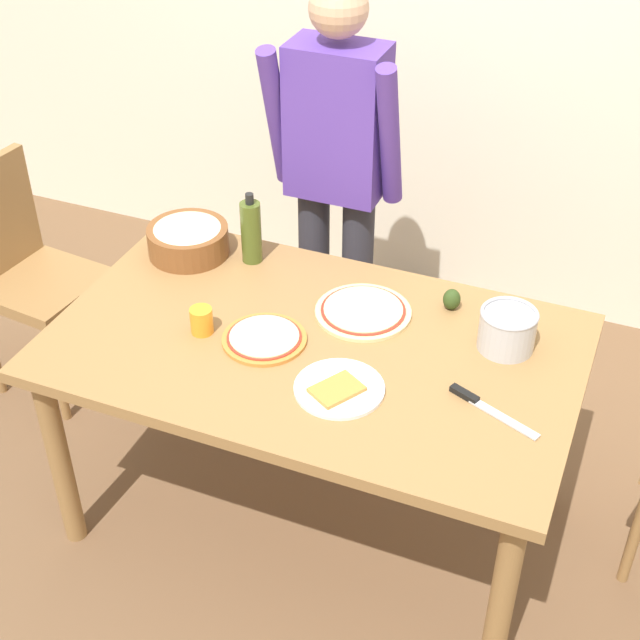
% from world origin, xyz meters
% --- Properties ---
extents(ground, '(8.00, 8.00, 0.00)m').
position_xyz_m(ground, '(0.00, 0.00, 0.00)').
color(ground, brown).
extents(wall_back, '(5.60, 0.10, 2.60)m').
position_xyz_m(wall_back, '(0.00, 1.60, 1.30)').
color(wall_back, silver).
rests_on(wall_back, ground).
extents(dining_table, '(1.60, 0.96, 0.76)m').
position_xyz_m(dining_table, '(0.00, 0.00, 0.67)').
color(dining_table, olive).
rests_on(dining_table, ground).
extents(person_cook, '(0.49, 0.25, 1.62)m').
position_xyz_m(person_cook, '(-0.23, 0.76, 0.94)').
color(person_cook, '#2D2D38').
rests_on(person_cook, ground).
extents(chair_wooden_left, '(0.44, 0.44, 0.95)m').
position_xyz_m(chair_wooden_left, '(-1.32, 0.28, 0.54)').
color(chair_wooden_left, olive).
rests_on(chair_wooden_left, ground).
extents(pizza_raw_on_board, '(0.31, 0.31, 0.02)m').
position_xyz_m(pizza_raw_on_board, '(0.09, 0.20, 0.77)').
color(pizza_raw_on_board, beige).
rests_on(pizza_raw_on_board, dining_table).
extents(pizza_cooked_on_tray, '(0.26, 0.26, 0.02)m').
position_xyz_m(pizza_cooked_on_tray, '(-0.14, -0.05, 0.77)').
color(pizza_cooked_on_tray, '#C67A33').
rests_on(pizza_cooked_on_tray, dining_table).
extents(plate_with_slice, '(0.26, 0.26, 0.02)m').
position_xyz_m(plate_with_slice, '(0.15, -0.18, 0.77)').
color(plate_with_slice, white).
rests_on(plate_with_slice, dining_table).
extents(popcorn_bowl, '(0.28, 0.28, 0.11)m').
position_xyz_m(popcorn_bowl, '(-0.60, 0.31, 0.82)').
color(popcorn_bowl, brown).
rests_on(popcorn_bowl, dining_table).
extents(olive_oil_bottle, '(0.07, 0.07, 0.26)m').
position_xyz_m(olive_oil_bottle, '(-0.37, 0.35, 0.87)').
color(olive_oil_bottle, '#47561E').
rests_on(olive_oil_bottle, dining_table).
extents(steel_pot, '(0.17, 0.17, 0.13)m').
position_xyz_m(steel_pot, '(0.54, 0.20, 0.83)').
color(steel_pot, '#B7B7BC').
rests_on(steel_pot, dining_table).
extents(cup_orange, '(0.07, 0.07, 0.08)m').
position_xyz_m(cup_orange, '(-0.34, -0.08, 0.80)').
color(cup_orange, orange).
rests_on(cup_orange, dining_table).
extents(chef_knife, '(0.28, 0.13, 0.02)m').
position_xyz_m(chef_knife, '(0.55, -0.09, 0.77)').
color(chef_knife, silver).
rests_on(chef_knife, dining_table).
extents(avocado, '(0.06, 0.06, 0.07)m').
position_xyz_m(avocado, '(0.34, 0.33, 0.80)').
color(avocado, '#2D4219').
rests_on(avocado, dining_table).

